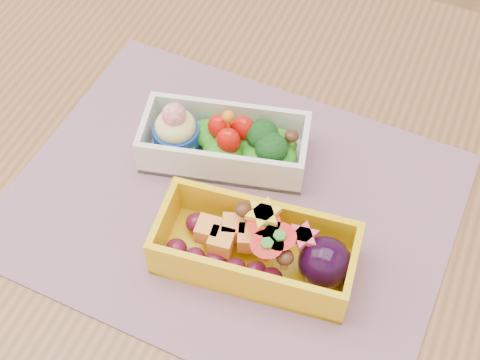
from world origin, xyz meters
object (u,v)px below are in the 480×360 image
at_px(table, 198,230).
at_px(placemat, 232,203).
at_px(bento_white, 224,142).
at_px(bento_yellow, 260,249).

bearing_deg(table, placemat, -11.95).
height_order(bento_white, bento_yellow, bento_white).
bearing_deg(table, bento_white, 68.74).
height_order(table, bento_yellow, bento_yellow).
bearing_deg(bento_yellow, placemat, 127.22).
xyz_separation_m(placemat, bento_yellow, (0.05, -0.06, 0.03)).
bearing_deg(placemat, bento_white, 121.25).
bearing_deg(placemat, table, 168.05).
height_order(table, placemat, placemat).
relative_size(table, placemat, 2.66).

